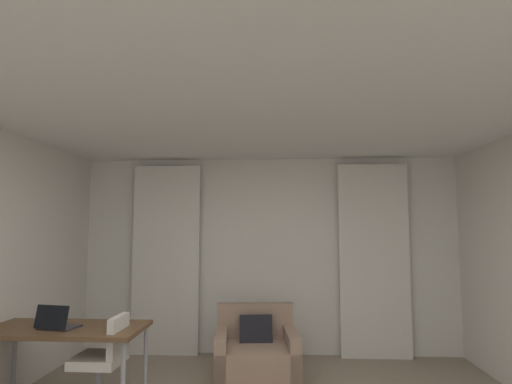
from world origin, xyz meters
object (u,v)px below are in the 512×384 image
(armchair, at_px, (256,357))
(desk_chair, at_px, (103,372))
(desk, at_px, (65,334))
(laptop, at_px, (57,324))

(armchair, distance_m, desk_chair, 1.60)
(desk, distance_m, laptop, 0.14)
(desk_chair, height_order, laptop, laptop)
(desk, relative_size, laptop, 3.92)
(desk, xyz_separation_m, laptop, (-0.04, -0.07, 0.11))
(desk_chair, bearing_deg, armchair, 35.69)
(armchair, bearing_deg, desk_chair, -144.31)
(armchair, height_order, desk, armchair)
(laptop, bearing_deg, desk, 61.55)
(desk, height_order, desk_chair, desk_chair)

